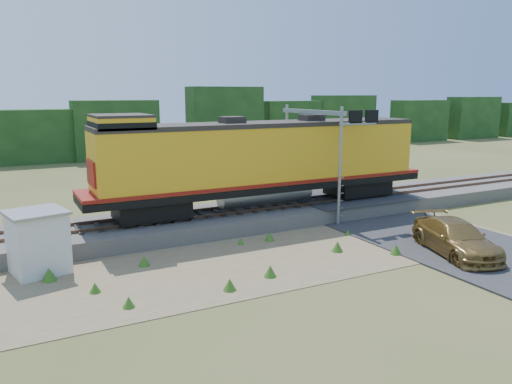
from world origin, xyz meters
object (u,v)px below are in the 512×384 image
signal_gantry (322,133)px  shed (38,242)px  locomotive (261,160)px  car (456,238)px

signal_gantry → shed: bearing=-170.7°
locomotive → car: bearing=-61.3°
locomotive → car: (5.05, -9.22, -2.76)m
locomotive → shed: size_ratio=7.74×
car → signal_gantry: bearing=116.9°
signal_gantry → car: (1.41, -8.58, -4.13)m
shed → signal_gantry: 16.04m
signal_gantry → car: 9.62m
locomotive → signal_gantry: 3.94m
shed → car: (16.84, -6.06, -0.54)m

